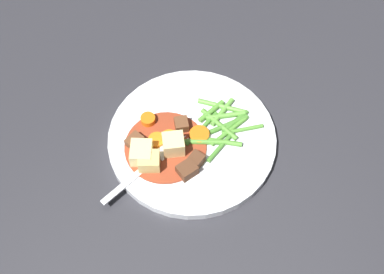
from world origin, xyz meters
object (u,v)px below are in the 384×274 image
(potato_chunk_0, at_px, (141,153))
(fork, at_px, (148,165))
(meat_chunk_2, at_px, (135,140))
(meat_chunk_3, at_px, (199,159))
(dinner_plate, at_px, (192,139))
(meat_chunk_1, at_px, (181,125))
(carrot_slice_0, at_px, (148,120))
(potato_chunk_2, at_px, (149,162))
(potato_chunk_1, at_px, (173,145))
(carrot_slice_1, at_px, (169,140))
(carrot_slice_3, at_px, (199,133))
(meat_chunk_0, at_px, (187,170))
(carrot_slice_2, at_px, (157,143))

(potato_chunk_0, xyz_separation_m, fork, (-0.01, 0.02, -0.01))
(potato_chunk_0, bearing_deg, meat_chunk_2, -73.68)
(meat_chunk_3, relative_size, fork, 0.14)
(dinner_plate, bearing_deg, meat_chunk_1, -53.68)
(carrot_slice_0, bearing_deg, fork, 83.52)
(potato_chunk_2, height_order, meat_chunk_2, potato_chunk_2)
(meat_chunk_1, bearing_deg, potato_chunk_1, 65.23)
(dinner_plate, bearing_deg, carrot_slice_1, 4.71)
(carrot_slice_1, bearing_deg, meat_chunk_1, -135.03)
(carrot_slice_3, bearing_deg, dinner_plate, 18.15)
(meat_chunk_0, bearing_deg, carrot_slice_2, -55.47)
(dinner_plate, relative_size, carrot_slice_1, 10.17)
(dinner_plate, height_order, potato_chunk_0, potato_chunk_0)
(carrot_slice_3, relative_size, potato_chunk_2, 0.99)
(dinner_plate, bearing_deg, meat_chunk_0, 74.94)
(carrot_slice_2, height_order, potato_chunk_1, potato_chunk_1)
(dinner_plate, relative_size, carrot_slice_0, 11.34)
(meat_chunk_0, bearing_deg, meat_chunk_2, -41.39)
(carrot_slice_0, distance_m, meat_chunk_0, 0.12)
(meat_chunk_1, xyz_separation_m, meat_chunk_2, (0.08, 0.02, -0.00))
(dinner_plate, height_order, fork, fork)
(carrot_slice_1, bearing_deg, carrot_slice_2, 4.20)
(carrot_slice_1, height_order, potato_chunk_1, potato_chunk_1)
(carrot_slice_1, height_order, potato_chunk_2, potato_chunk_2)
(meat_chunk_0, height_order, meat_chunk_1, same)
(meat_chunk_2, distance_m, meat_chunk_3, 0.11)
(carrot_slice_2, xyz_separation_m, meat_chunk_0, (-0.04, 0.06, 0.01))
(carrot_slice_3, bearing_deg, meat_chunk_3, 81.03)
(carrot_slice_1, relative_size, carrot_slice_2, 0.99)
(carrot_slice_0, xyz_separation_m, potato_chunk_1, (-0.04, 0.06, 0.01))
(meat_chunk_2, bearing_deg, potato_chunk_0, 106.32)
(dinner_plate, height_order, potato_chunk_1, potato_chunk_1)
(carrot_slice_3, height_order, potato_chunk_1, potato_chunk_1)
(dinner_plate, relative_size, carrot_slice_3, 8.40)
(fork, bearing_deg, meat_chunk_2, -70.61)
(carrot_slice_0, xyz_separation_m, potato_chunk_2, (0.01, 0.08, 0.01))
(potato_chunk_0, distance_m, potato_chunk_2, 0.02)
(carrot_slice_2, bearing_deg, potato_chunk_2, 67.01)
(potato_chunk_0, xyz_separation_m, meat_chunk_3, (-0.09, 0.02, -0.01))
(meat_chunk_0, relative_size, meat_chunk_3, 1.33)
(potato_chunk_0, bearing_deg, carrot_slice_1, -153.55)
(carrot_slice_3, xyz_separation_m, potato_chunk_2, (0.09, 0.05, 0.01))
(potato_chunk_2, relative_size, meat_chunk_1, 1.46)
(meat_chunk_2, bearing_deg, carrot_slice_2, 167.27)
(potato_chunk_1, bearing_deg, potato_chunk_0, 7.49)
(carrot_slice_2, height_order, potato_chunk_2, potato_chunk_2)
(carrot_slice_0, bearing_deg, meat_chunk_2, 54.61)
(meat_chunk_2, bearing_deg, meat_chunk_1, -168.30)
(dinner_plate, relative_size, potato_chunk_2, 8.31)
(carrot_slice_2, relative_size, potato_chunk_0, 0.73)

